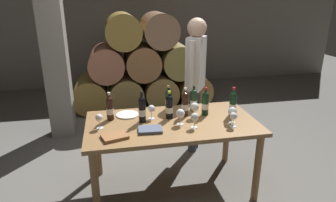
# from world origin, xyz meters

# --- Properties ---
(ground_plane) EXTENTS (14.00, 14.00, 0.00)m
(ground_plane) POSITION_xyz_m (0.00, 0.00, 0.00)
(ground_plane) COLOR #66635E
(cellar_back_wall) EXTENTS (10.00, 0.24, 2.80)m
(cellar_back_wall) POSITION_xyz_m (0.00, 4.20, 1.40)
(cellar_back_wall) COLOR gray
(cellar_back_wall) RESTS_ON ground_plane
(barrel_stack) EXTENTS (2.49, 0.90, 1.69)m
(barrel_stack) POSITION_xyz_m (-0.00, 2.60, 0.72)
(barrel_stack) COLOR olive
(barrel_stack) RESTS_ON ground_plane
(stone_pillar) EXTENTS (0.32, 0.32, 2.60)m
(stone_pillar) POSITION_xyz_m (-1.30, 1.60, 1.30)
(stone_pillar) COLOR gray
(stone_pillar) RESTS_ON ground_plane
(dining_table) EXTENTS (1.70, 0.90, 0.76)m
(dining_table) POSITION_xyz_m (0.00, 0.00, 0.67)
(dining_table) COLOR olive
(dining_table) RESTS_ON ground_plane
(wine_bottle_0) EXTENTS (0.07, 0.07, 0.28)m
(wine_bottle_0) POSITION_xyz_m (0.04, 0.34, 0.88)
(wine_bottle_0) COLOR black
(wine_bottle_0) RESTS_ON dining_table
(wine_bottle_1) EXTENTS (0.07, 0.07, 0.28)m
(wine_bottle_1) POSITION_xyz_m (0.30, 0.27, 0.88)
(wine_bottle_1) COLOR #19381E
(wine_bottle_1) RESTS_ON dining_table
(wine_bottle_2) EXTENTS (0.07, 0.07, 0.29)m
(wine_bottle_2) POSITION_xyz_m (-0.01, 0.09, 0.89)
(wine_bottle_2) COLOR black
(wine_bottle_2) RESTS_ON dining_table
(wine_bottle_3) EXTENTS (0.07, 0.07, 0.29)m
(wine_bottle_3) POSITION_xyz_m (-0.60, 0.18, 0.89)
(wine_bottle_3) COLOR black
(wine_bottle_3) RESTS_ON dining_table
(wine_bottle_4) EXTENTS (0.07, 0.07, 0.31)m
(wine_bottle_4) POSITION_xyz_m (0.66, 0.04, 0.89)
(wine_bottle_4) COLOR black
(wine_bottle_4) RESTS_ON dining_table
(wine_bottle_5) EXTENTS (0.07, 0.07, 0.30)m
(wine_bottle_5) POSITION_xyz_m (0.38, 0.11, 0.89)
(wine_bottle_5) COLOR black
(wine_bottle_5) RESTS_ON dining_table
(wine_bottle_6) EXTENTS (0.07, 0.07, 0.32)m
(wine_bottle_6) POSITION_xyz_m (-0.29, 0.05, 0.90)
(wine_bottle_6) COLOR black
(wine_bottle_6) RESTS_ON dining_table
(wine_bottle_7) EXTENTS (0.07, 0.07, 0.30)m
(wine_bottle_7) POSITION_xyz_m (0.17, 0.13, 0.89)
(wine_bottle_7) COLOR black
(wine_bottle_7) RESTS_ON dining_table
(wine_glass_0) EXTENTS (0.09, 0.09, 0.16)m
(wine_glass_0) POSITION_xyz_m (0.25, 0.06, 0.88)
(wine_glass_0) COLOR white
(wine_glass_0) RESTS_ON dining_table
(wine_glass_1) EXTENTS (0.07, 0.07, 0.15)m
(wine_glass_1) POSITION_xyz_m (-0.19, 0.11, 0.87)
(wine_glass_1) COLOR white
(wine_glass_1) RESTS_ON dining_table
(wine_glass_2) EXTENTS (0.09, 0.09, 0.16)m
(wine_glass_2) POSITION_xyz_m (0.58, -0.14, 0.87)
(wine_glass_2) COLOR white
(wine_glass_2) RESTS_ON dining_table
(wine_glass_3) EXTENTS (0.09, 0.09, 0.16)m
(wine_glass_3) POSITION_xyz_m (0.06, -0.08, 0.87)
(wine_glass_3) COLOR white
(wine_glass_3) RESTS_ON dining_table
(wine_glass_4) EXTENTS (0.07, 0.07, 0.14)m
(wine_glass_4) POSITION_xyz_m (-0.71, -0.02, 0.86)
(wine_glass_4) COLOR white
(wine_glass_4) RESTS_ON dining_table
(wine_glass_5) EXTENTS (0.07, 0.07, 0.15)m
(wine_glass_5) POSITION_xyz_m (0.55, -0.24, 0.86)
(wine_glass_5) COLOR white
(wine_glass_5) RESTS_ON dining_table
(wine_glass_6) EXTENTS (0.08, 0.08, 0.15)m
(wine_glass_6) POSITION_xyz_m (0.18, -0.18, 0.87)
(wine_glass_6) COLOR white
(wine_glass_6) RESTS_ON dining_table
(tasting_notebook) EXTENTS (0.26, 0.22, 0.03)m
(tasting_notebook) POSITION_xyz_m (-0.57, -0.25, 0.77)
(tasting_notebook) COLOR #936038
(tasting_notebook) RESTS_ON dining_table
(leather_ledger) EXTENTS (0.23, 0.17, 0.03)m
(leather_ledger) POSITION_xyz_m (-0.25, -0.17, 0.77)
(leather_ledger) COLOR #4C5670
(leather_ledger) RESTS_ON dining_table
(serving_plate) EXTENTS (0.24, 0.24, 0.01)m
(serving_plate) POSITION_xyz_m (-0.43, 0.26, 0.77)
(serving_plate) COLOR white
(serving_plate) RESTS_ON dining_table
(sommelier_presenting) EXTENTS (0.32, 0.43, 1.72)m
(sommelier_presenting) POSITION_xyz_m (0.46, 0.75, 1.04)
(sommelier_presenting) COLOR #383842
(sommelier_presenting) RESTS_ON ground_plane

